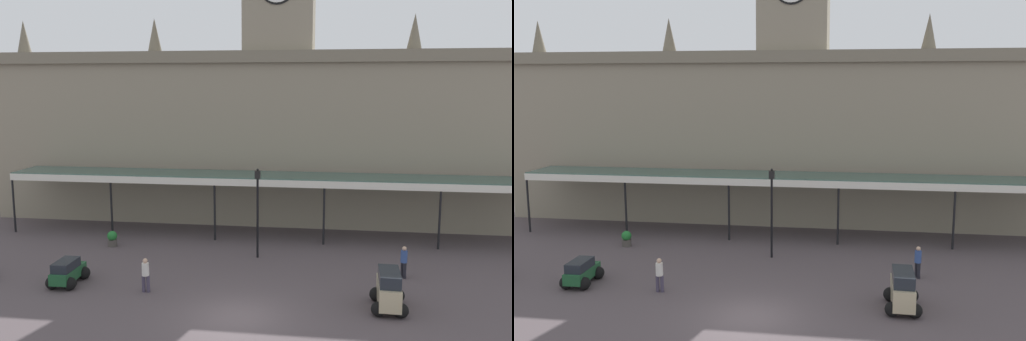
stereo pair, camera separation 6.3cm
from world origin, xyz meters
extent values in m
plane|color=#4E4346|center=(0.00, 0.00, 0.00)|extent=(140.00, 140.00, 0.00)
cube|color=gray|center=(0.00, 18.02, 6.06)|extent=(41.51, 6.13, 12.11)
cube|color=#756C5B|center=(0.00, 14.80, 11.71)|extent=(41.51, 0.30, 0.80)
cube|color=gray|center=(0.00, 18.02, 15.53)|extent=(4.80, 4.80, 6.84)
cone|color=#675F50|center=(-19.76, 18.02, 13.41)|extent=(1.10, 1.10, 2.60)
cone|color=#675F50|center=(-9.34, 18.02, 13.41)|extent=(1.10, 1.10, 2.60)
cone|color=#675F50|center=(9.34, 18.02, 13.41)|extent=(1.10, 1.10, 2.60)
cube|color=#38564C|center=(0.00, 12.75, 4.01)|extent=(34.48, 3.20, 0.16)
cube|color=silver|center=(0.00, 11.15, 3.81)|extent=(34.48, 0.12, 0.44)
cylinder|color=black|center=(-17.24, 11.30, 1.96)|extent=(0.14, 0.14, 3.93)
cylinder|color=black|center=(-10.34, 11.30, 1.96)|extent=(0.14, 0.14, 3.93)
cylinder|color=black|center=(-3.45, 11.30, 1.96)|extent=(0.14, 0.14, 3.93)
cylinder|color=black|center=(3.45, 11.30, 1.96)|extent=(0.14, 0.14, 3.93)
cylinder|color=black|center=(10.34, 11.30, 1.96)|extent=(0.14, 0.14, 3.93)
cube|color=#1E512D|center=(-9.01, 2.68, 0.54)|extent=(0.92, 2.26, 0.55)
cube|color=#1E232B|center=(-9.01, 2.48, 1.05)|extent=(0.84, 1.56, 0.45)
sphere|color=black|center=(-9.47, 3.45, 0.32)|extent=(0.64, 0.64, 0.64)
sphere|color=black|center=(-8.57, 3.46, 0.32)|extent=(0.64, 0.64, 0.64)
sphere|color=black|center=(-9.45, 1.90, 0.32)|extent=(0.64, 0.64, 0.64)
sphere|color=black|center=(-8.55, 1.91, 0.32)|extent=(0.64, 0.64, 0.64)
cube|color=tan|center=(6.48, 1.79, 0.74)|extent=(1.01, 2.42, 0.95)
cube|color=#1E232B|center=(6.47, 1.74, 1.50)|extent=(0.95, 1.92, 0.55)
sphere|color=black|center=(6.02, 2.65, 0.32)|extent=(0.64, 0.64, 0.64)
sphere|color=black|center=(6.97, 2.63, 0.32)|extent=(0.64, 0.64, 0.64)
sphere|color=black|center=(5.98, 0.95, 0.32)|extent=(0.64, 0.64, 0.64)
sphere|color=black|center=(6.93, 0.93, 0.32)|extent=(0.64, 0.64, 0.64)
cylinder|color=black|center=(7.58, 6.03, 0.41)|extent=(0.17, 0.17, 0.82)
cylinder|color=black|center=(7.68, 5.83, 0.41)|extent=(0.17, 0.17, 0.82)
cylinder|color=#334C8C|center=(7.63, 5.93, 1.13)|extent=(0.34, 0.34, 0.62)
sphere|color=tan|center=(7.63, 5.93, 1.55)|extent=(0.23, 0.23, 0.23)
cylinder|color=#3F384C|center=(-4.93, 2.19, 0.41)|extent=(0.17, 0.17, 0.82)
cylinder|color=#3F384C|center=(-4.71, 2.20, 0.41)|extent=(0.17, 0.17, 0.82)
cylinder|color=silver|center=(-4.82, 2.19, 1.13)|extent=(0.34, 0.34, 0.62)
sphere|color=tan|center=(-4.82, 2.19, 1.55)|extent=(0.23, 0.23, 0.23)
cylinder|color=black|center=(-0.26, 8.18, 2.31)|extent=(0.13, 0.13, 4.61)
cube|color=black|center=(-0.26, 8.18, 4.83)|extent=(0.30, 0.30, 0.44)
sphere|color=black|center=(-0.26, 8.18, 5.11)|extent=(0.14, 0.14, 0.14)
cylinder|color=#47423D|center=(-9.41, 9.07, 0.21)|extent=(0.56, 0.56, 0.42)
sphere|color=#216F2D|center=(-9.41, 9.07, 0.66)|extent=(0.60, 0.60, 0.60)
camera|label=1|loc=(3.89, -21.43, 9.76)|focal=37.86mm
camera|label=2|loc=(3.95, -21.42, 9.76)|focal=37.86mm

